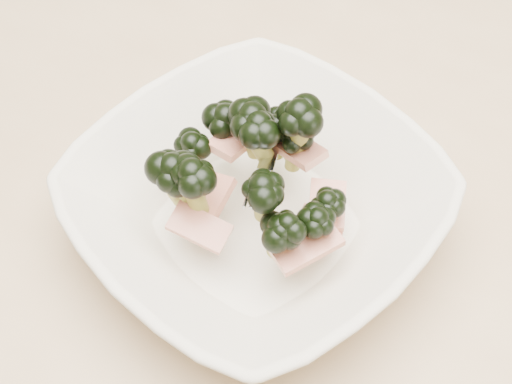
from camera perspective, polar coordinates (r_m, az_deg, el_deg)
dining_table at (r=0.71m, az=1.65°, el=-2.64°), size 1.20×0.80×0.75m
broccoli_dish at (r=0.56m, az=-0.03°, el=-0.56°), size 0.32×0.32×0.12m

